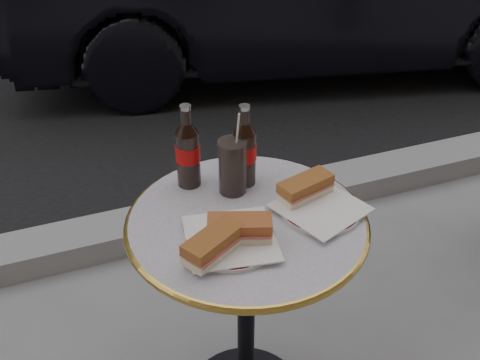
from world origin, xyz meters
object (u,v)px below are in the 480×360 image
object	(u,v)px
plate_right	(320,210)
cola_bottle_right	(244,145)
cola_bottle_left	(187,146)
cola_glass	(232,166)
plate_left	(231,241)
bistro_table	(246,319)

from	to	relation	value
plate_right	cola_bottle_right	xyz separation A→B (m)	(-0.14, 0.19, 0.11)
plate_right	cola_bottle_left	bearing A→B (deg)	139.17
plate_right	cola_glass	distance (m)	0.26
plate_right	cola_glass	size ratio (longest dim) A/B	1.33
plate_left	cola_bottle_left	xyz separation A→B (m)	(-0.02, 0.28, 0.11)
bistro_table	cola_glass	bearing A→B (deg)	86.30
bistro_table	cola_bottle_right	xyz separation A→B (m)	(0.05, 0.16, 0.49)
bistro_table	cola_bottle_right	distance (m)	0.51
cola_glass	bistro_table	bearing A→B (deg)	-93.70
cola_bottle_left	bistro_table	bearing A→B (deg)	-65.98
cola_glass	plate_right	bearing A→B (deg)	-42.77
bistro_table	cola_bottle_right	world-z (taller)	cola_bottle_right
cola_bottle_left	cola_glass	world-z (taller)	cola_bottle_left
plate_left	cola_bottle_right	world-z (taller)	cola_bottle_right
plate_left	cola_bottle_left	distance (m)	0.30
cola_glass	cola_bottle_left	bearing A→B (deg)	143.00
plate_right	cola_bottle_left	distance (m)	0.39
cola_bottle_left	plate_left	bearing A→B (deg)	-85.65
bistro_table	cola_bottle_left	size ratio (longest dim) A/B	3.05
bistro_table	plate_left	bearing A→B (deg)	-133.84
plate_left	plate_right	xyz separation A→B (m)	(0.26, 0.04, -0.00)
plate_left	plate_right	size ratio (longest dim) A/B	1.07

